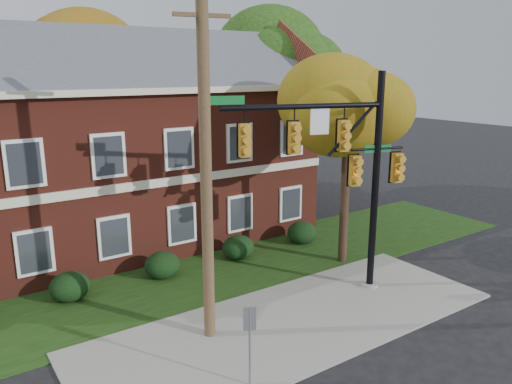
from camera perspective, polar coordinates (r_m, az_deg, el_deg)
ground at (r=15.97m, az=6.67°, el=-16.08°), size 120.00×120.00×0.00m
sidewalk at (r=16.62m, az=4.34°, el=-14.59°), size 14.00×5.00×0.08m
grass_strip at (r=20.36m, az=-4.57°, el=-9.06°), size 30.00×6.00×0.04m
apartment_building at (r=23.61m, az=-16.36°, el=6.15°), size 18.80×8.80×9.74m
hedge_left at (r=18.95m, az=-20.52°, el=-10.11°), size 1.40×1.26×1.05m
hedge_center at (r=19.93m, az=-10.66°, el=-8.22°), size 1.40×1.26×1.05m
hedge_right at (r=21.45m, az=-2.04°, el=-6.35°), size 1.40×1.26×1.05m
hedge_far_right at (r=23.39m, az=5.24°, el=-4.64°), size 1.40×1.26×1.05m
tree_near_right at (r=20.28m, az=11.30°, el=10.03°), size 4.50×4.25×8.58m
tree_right_rear at (r=29.64m, az=4.49°, el=14.23°), size 6.30×5.95×10.62m
tree_far_rear at (r=31.32m, az=-19.14°, el=14.84°), size 6.84×6.46×11.52m
traffic_signal at (r=17.29m, az=9.66°, el=3.54°), size 6.86×2.11×7.89m
utility_pole at (r=14.08m, az=-5.74°, el=2.23°), size 1.56×0.41×10.10m
sign_post at (r=12.95m, az=-0.72°, el=-15.88°), size 0.32×0.17×2.25m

